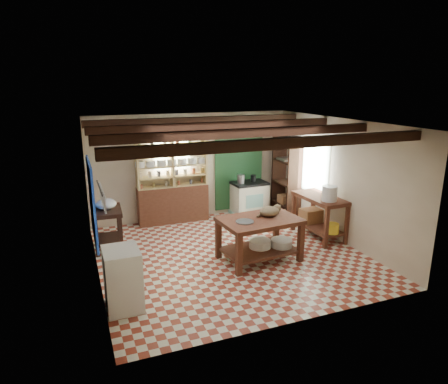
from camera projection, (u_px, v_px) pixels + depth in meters
name	position (u px, v px, depth m)	size (l,w,h in m)	color
floor	(230.00, 255.00, 7.94)	(5.00, 5.00, 0.02)	#973421
ceiling	(230.00, 123.00, 7.25)	(5.00, 5.00, 0.02)	#48474C
wall_back	(192.00, 167.00, 9.84)	(5.00, 0.04, 2.60)	beige
wall_front	(300.00, 237.00, 5.35)	(5.00, 0.04, 2.60)	beige
wall_left	(93.00, 206.00, 6.72)	(0.04, 5.00, 2.60)	beige
wall_right	(339.00, 180.00, 8.47)	(0.04, 5.00, 2.60)	beige
ceiling_beams	(230.00, 129.00, 7.28)	(5.00, 3.80, 0.15)	#311A11
blue_wall_patch	(92.00, 202.00, 7.59)	(0.04, 1.40, 1.60)	blue
green_wall_patch	(239.00, 165.00, 10.27)	(1.30, 0.04, 2.30)	#1E4B26
window_back	(172.00, 152.00, 9.54)	(0.90, 0.02, 0.80)	beige
window_right	(312.00, 167.00, 9.34)	(0.02, 1.30, 1.20)	beige
utensil_rail	(100.00, 196.00, 5.54)	(0.06, 0.90, 0.28)	black
pot_rack	(246.00, 131.00, 9.64)	(0.86, 0.12, 0.36)	black
shelving_unit	(172.00, 178.00, 9.53)	(1.70, 0.34, 2.20)	#D1B578
tall_rack	(287.00, 177.00, 10.09)	(0.40, 0.86, 2.00)	#311A11
work_table	(259.00, 239.00, 7.61)	(1.47, 0.98, 0.83)	brown
stove	(249.00, 198.00, 10.26)	(0.88, 0.59, 0.86)	silver
prep_table	(108.00, 229.00, 8.13)	(0.57, 0.83, 0.84)	#311A11
white_cabinet	(123.00, 279.00, 5.96)	(0.52, 0.63, 0.94)	white
right_counter	(319.00, 217.00, 8.73)	(0.65, 1.30, 0.93)	brown
cat	(270.00, 211.00, 7.63)	(0.40, 0.31, 0.18)	#89714F
steel_tray	(245.00, 222.00, 7.31)	(0.33, 0.33, 0.02)	#9D9CA3
basin_large	(260.00, 244.00, 7.71)	(0.42, 0.42, 0.15)	white
basin_small	(282.00, 243.00, 7.75)	(0.41, 0.41, 0.14)	white
kettle_left	(241.00, 179.00, 10.02)	(0.19, 0.19, 0.22)	#9D9CA3
kettle_right	(253.00, 178.00, 10.16)	(0.14, 0.14, 0.18)	black
enamel_bowl	(106.00, 204.00, 7.99)	(0.41, 0.41, 0.21)	white
white_bucket	(330.00, 193.00, 8.24)	(0.31, 0.31, 0.31)	white
wicker_basket	(311.00, 216.00, 9.01)	(0.44, 0.35, 0.31)	#94623B
yellow_tub	(332.00, 228.00, 8.36)	(0.28, 0.28, 0.21)	yellow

